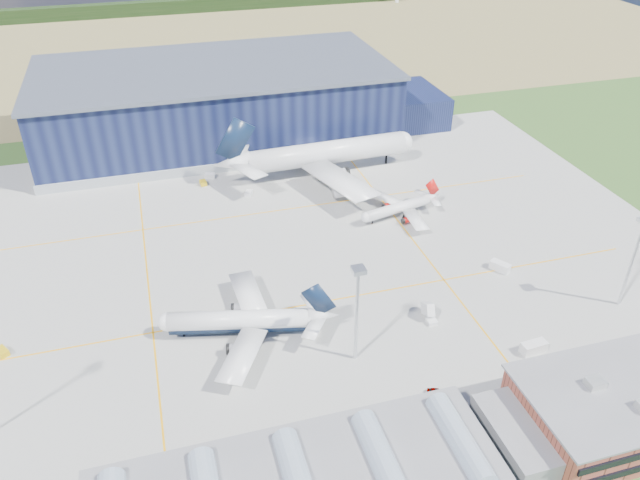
# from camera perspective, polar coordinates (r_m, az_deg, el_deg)

# --- Properties ---
(ground) EXTENTS (600.00, 600.00, 0.00)m
(ground) POSITION_cam_1_polar(r_m,az_deg,el_deg) (152.71, -4.02, -4.03)
(ground) COLOR #304C1C
(ground) RESTS_ON ground
(apron) EXTENTS (220.00, 160.00, 0.08)m
(apron) POSITION_cam_1_polar(r_m,az_deg,el_deg) (160.71, -4.82, -1.98)
(apron) COLOR gray
(apron) RESTS_ON ground
(farmland) EXTENTS (600.00, 220.00, 0.01)m
(farmland) POSITION_cam_1_polar(r_m,az_deg,el_deg) (353.23, -12.35, 16.89)
(farmland) COLOR olive
(farmland) RESTS_ON ground
(treeline) EXTENTS (600.00, 8.00, 8.00)m
(treeline) POSITION_cam_1_polar(r_m,az_deg,el_deg) (430.06, -13.55, 20.02)
(treeline) COLOR black
(treeline) RESTS_ON ground
(hangar) EXTENTS (145.00, 62.00, 26.10)m
(hangar) POSITION_cam_1_polar(r_m,az_deg,el_deg) (230.96, -8.79, 12.08)
(hangar) COLOR #101637
(hangar) RESTS_ON ground
(light_mast_center) EXTENTS (2.60, 2.60, 23.00)m
(light_mast_center) POSITION_cam_1_polar(r_m,az_deg,el_deg) (122.51, 3.43, -5.46)
(light_mast_center) COLOR silver
(light_mast_center) RESTS_ON ground
(light_mast_east) EXTENTS (2.60, 2.60, 23.00)m
(light_mast_east) POSITION_cam_1_polar(r_m,az_deg,el_deg) (153.80, 26.95, -0.70)
(light_mast_east) COLOR silver
(light_mast_east) RESTS_ON ground
(airliner_navy) EXTENTS (47.09, 46.46, 12.77)m
(airliner_navy) POSITION_cam_1_polar(r_m,az_deg,el_deg) (134.84, -7.46, -6.52)
(airliner_navy) COLOR white
(airliner_navy) RESTS_ON ground
(airliner_red) EXTENTS (32.84, 32.39, 8.94)m
(airliner_red) POSITION_cam_1_polar(r_m,az_deg,el_deg) (178.69, 7.16, 3.37)
(airliner_red) COLOR white
(airliner_red) RESTS_ON ground
(airliner_widebody) EXTENTS (69.28, 67.88, 21.81)m
(airliner_widebody) POSITION_cam_1_polar(r_m,az_deg,el_deg) (200.10, 0.66, 8.99)
(airliner_widebody) COLOR white
(airliner_widebody) RESTS_ON ground
(gse_tug_a) EXTENTS (3.40, 3.79, 1.35)m
(gse_tug_a) POSITION_cam_1_polar(r_m,az_deg,el_deg) (148.54, -27.08, -9.11)
(gse_tug_a) COLOR gold
(gse_tug_a) RESTS_ON ground
(gse_van_a) EXTENTS (5.77, 2.88, 2.44)m
(gse_van_a) POSITION_cam_1_polar(r_m,az_deg,el_deg) (140.32, 18.95, -9.27)
(gse_van_a) COLOR silver
(gse_van_a) RESTS_ON ground
(gse_cart_a) EXTENTS (2.98, 3.48, 1.27)m
(gse_cart_a) POSITION_cam_1_polar(r_m,az_deg,el_deg) (191.79, -6.53, 4.26)
(gse_cart_a) COLOR silver
(gse_cart_a) RESTS_ON ground
(gse_van_b) EXTENTS (4.52, 5.40, 2.27)m
(gse_van_b) POSITION_cam_1_polar(r_m,az_deg,el_deg) (162.78, 16.14, -2.34)
(gse_van_b) COLOR silver
(gse_van_b) RESTS_ON ground
(gse_tug_c) EXTENTS (2.14, 3.12, 1.29)m
(gse_tug_c) POSITION_cam_1_polar(r_m,az_deg,el_deg) (200.10, -10.63, 5.15)
(gse_tug_c) COLOR gold
(gse_tug_c) RESTS_ON ground
(gse_cart_b) EXTENTS (3.66, 2.86, 1.40)m
(gse_cart_b) POSITION_cam_1_polar(r_m,az_deg,el_deg) (204.15, -10.04, 5.81)
(gse_cart_b) COLOR silver
(gse_cart_b) RESTS_ON ground
(airstair) EXTENTS (2.17, 4.60, 2.85)m
(airstair) POSITION_cam_1_polar(r_m,az_deg,el_deg) (143.69, 9.79, -6.47)
(airstair) COLOR silver
(airstair) RESTS_ON ground
(car_a) EXTENTS (3.83, 2.70, 1.21)m
(car_a) POSITION_cam_1_polar(r_m,az_deg,el_deg) (126.85, 10.57, -13.46)
(car_a) COLOR #99999E
(car_a) RESTS_ON ground
(car_b) EXTENTS (3.75, 1.79, 1.19)m
(car_b) POSITION_cam_1_polar(r_m,az_deg,el_deg) (139.46, 23.50, -11.10)
(car_b) COLOR #99999E
(car_b) RESTS_ON ground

